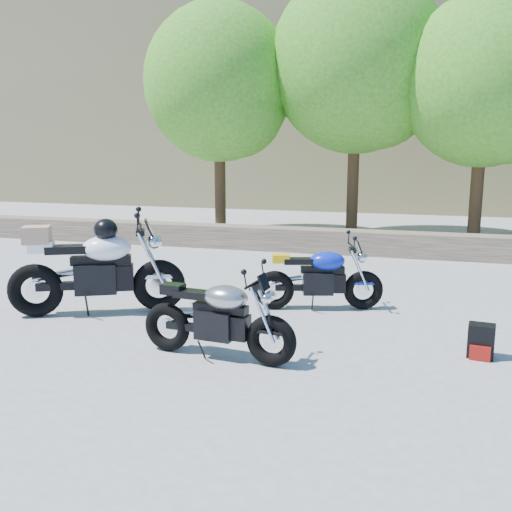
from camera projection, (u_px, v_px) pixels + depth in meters
The scene contains 10 objects.
ground at pixel (220, 327), 7.24m from camera, with size 90.00×90.00×0.00m, color gray.
stone_wall at pixel (303, 240), 12.39m from camera, with size 22.00×0.55×0.50m, color brown.
hillside at pixel (438, 49), 31.45m from camera, with size 80.00×30.00×15.00m, color #756848.
tree_decid_left at pixel (222, 89), 13.92m from camera, with size 3.67×3.67×5.62m.
tree_decid_mid at pixel (361, 68), 13.34m from camera, with size 4.08×4.08×6.24m.
tree_decid_right at pixel (490, 87), 12.13m from camera, with size 3.54×3.54×5.41m.
silver_bike at pixel (218, 319), 6.12m from camera, with size 1.80×0.57×0.90m.
white_bike at pixel (96, 268), 7.73m from camera, with size 2.21×1.20×1.31m.
blue_bike at pixel (320, 279), 7.98m from camera, with size 1.78×0.71×0.91m.
backpack at pixel (481, 342), 6.19m from camera, with size 0.30×0.27×0.37m.
Camera 1 is at (2.33, -6.55, 2.28)m, focal length 40.00 mm.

